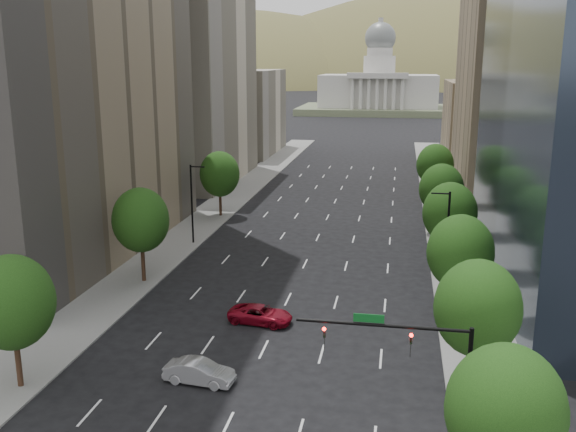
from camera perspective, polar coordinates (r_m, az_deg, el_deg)
The scene contains 22 objects.
sidewalk_left at distance 68.81m, azimuth -11.36°, elevation -3.45°, with size 6.00×200.00×0.15m, color slate.
sidewalk_right at distance 64.61m, azimuth 15.31°, elevation -4.82°, with size 6.00×200.00×0.15m, color slate.
midrise_cream_left at distance 109.51m, azimuth -8.28°, elevation 12.28°, with size 14.00×30.00×35.00m, color beige.
filler_left at distance 141.66m, azimuth -3.96°, elevation 9.27°, with size 14.00×26.00×18.00m, color beige.
parking_tan_right at distance 102.44m, azimuth 19.29°, elevation 10.17°, with size 14.00×30.00×30.00m, color #8C7759.
filler_right at distance 135.55m, azimuth 16.92°, elevation 8.08°, with size 14.00×26.00×16.00m, color #8C7759.
tree_right_0 at distance 30.38m, azimuth 18.85°, elevation -16.16°, with size 5.20×5.20×8.39m.
tree_right_1 at distance 40.08m, azimuth 16.60°, elevation -7.91°, with size 5.20×5.20×8.75m.
tree_right_2 at distance 51.42m, azimuth 15.17°, elevation -3.15°, with size 5.20×5.20×8.61m.
tree_right_3 at distance 62.91m, azimuth 14.28°, elevation 0.25°, with size 5.20×5.20×8.89m.
tree_right_4 at distance 76.65m, azimuth 13.56°, elevation 2.36°, with size 5.20×5.20×8.46m.
tree_right_5 at distance 92.33m, azimuth 13.02°, elevation 4.47°, with size 5.20×5.20×8.75m.
tree_left_0 at distance 42.80m, azimuth -23.48°, elevation -7.10°, with size 5.20×5.20×8.75m.
tree_left_1 at distance 59.56m, azimuth -13.04°, elevation -0.36°, with size 5.20×5.20×8.97m.
tree_left_2 at distance 83.61m, azimuth -6.14°, elevation 3.75°, with size 5.20×5.20×8.68m.
streetlight_rn at distance 58.29m, azimuth 14.00°, elevation -1.86°, with size 1.70×0.20×9.00m.
streetlight_ln at distance 71.44m, azimuth -8.56°, elevation 1.27°, with size 1.70×0.20×9.00m.
traffic_signal at distance 34.53m, azimuth 11.77°, elevation -12.28°, with size 9.12×0.40×7.38m.
capitol at distance 251.19m, azimuth 8.10°, elevation 11.05°, with size 60.00×40.00×35.20m.
foothills at distance 603.78m, azimuth 12.53°, elevation 8.00°, with size 720.00×413.00×263.00m.
car_silver at distance 42.34m, azimuth -7.94°, elevation -13.66°, with size 1.59×4.57×1.50m, color #AAABB0.
car_red_far at distance 50.71m, azimuth -2.48°, elevation -8.79°, with size 2.33×5.06×1.41m, color maroon.
Camera 1 is at (9.03, -1.05, 20.20)m, focal length 39.73 mm.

